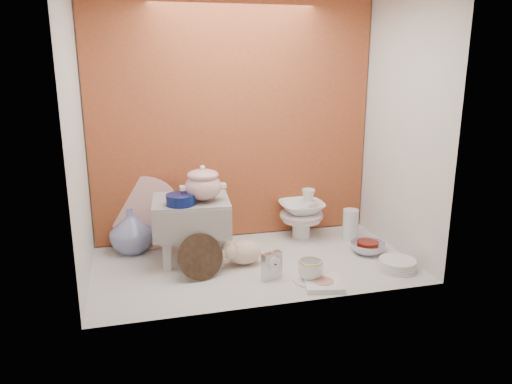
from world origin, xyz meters
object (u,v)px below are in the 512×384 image
soup_tureen (203,183)px  gold_rim_teacup (310,270)px  floral_platter (145,213)px  mantel_clock (272,264)px  plush_pig (244,252)px  blue_white_vase (131,231)px  dinner_plate_stack (397,265)px  porcelain_tower (301,213)px  step_stool (192,230)px  crystal_bowl (368,248)px

soup_tureen → gold_rim_teacup: (0.50, -0.39, -0.41)m
floral_platter → gold_rim_teacup: 1.10m
mantel_clock → plush_pig: (-0.10, 0.22, -0.01)m
blue_white_vase → gold_rim_teacup: (0.90, -0.66, -0.07)m
gold_rim_teacup → dinner_plate_stack: size_ratio=0.63×
floral_platter → porcelain_tower: floral_platter is taller
floral_platter → porcelain_tower: (0.99, -0.08, -0.06)m
step_stool → floral_platter: (-0.25, 0.28, 0.04)m
step_stool → mantel_clock: step_stool is taller
mantel_clock → dinner_plate_stack: mantel_clock is taller
plush_pig → gold_rim_teacup: plush_pig is taller
dinner_plate_stack → plush_pig: bearing=160.5°
step_stool → blue_white_vase: size_ratio=1.58×
blue_white_vase → floral_platter: bearing=34.0°
step_stool → porcelain_tower: bearing=20.3°
plush_pig → gold_rim_teacup: (0.29, -0.30, -0.01)m
floral_platter → dinner_plate_stack: bearing=-27.9°
step_stool → plush_pig: size_ratio=1.68×
step_stool → blue_white_vase: 0.41m
step_stool → dinner_plate_stack: (1.08, -0.43, -0.15)m
soup_tureen → floral_platter: soup_tureen is taller
crystal_bowl → soup_tureen: bearing=173.8°
dinner_plate_stack → gold_rim_teacup: bearing=-178.2°
step_stool → soup_tureen: 0.30m
crystal_bowl → porcelain_tower: 0.48m
step_stool → blue_white_vase: bearing=152.9°
mantel_clock → porcelain_tower: porcelain_tower is taller
gold_rim_teacup → dinner_plate_stack: gold_rim_teacup is taller
mantel_clock → crystal_bowl: bearing=-6.5°
soup_tureen → floral_platter: size_ratio=0.54×
step_stool → soup_tureen: size_ratio=1.74×
soup_tureen → crystal_bowl: bearing=-6.2°
plush_pig → porcelain_tower: 0.58m
gold_rim_teacup → step_stool: bearing=141.9°
step_stool → mantel_clock: (0.37, -0.36, -0.10)m
porcelain_tower → dinner_plate_stack: bearing=-60.9°
floral_platter → porcelain_tower: bearing=-4.9°
dinner_plate_stack → crystal_bowl: size_ratio=1.01×
floral_platter → mantel_clock: floral_platter is taller
floral_platter → blue_white_vase: 0.14m
dinner_plate_stack → floral_platter: bearing=152.1°
dinner_plate_stack → crystal_bowl: (-0.05, 0.26, 0.00)m
floral_platter → porcelain_tower: size_ratio=1.38×
mantel_clock → dinner_plate_stack: size_ratio=0.78×
porcelain_tower → soup_tureen: bearing=-159.6°
mantel_clock → dinner_plate_stack: 0.72m
gold_rim_teacup → soup_tureen: bearing=142.3°
plush_pig → dinner_plate_stack: bearing=-17.7°
crystal_bowl → porcelain_tower: (-0.30, 0.36, 0.13)m
plush_pig → crystal_bowl: (0.76, -0.02, -0.04)m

